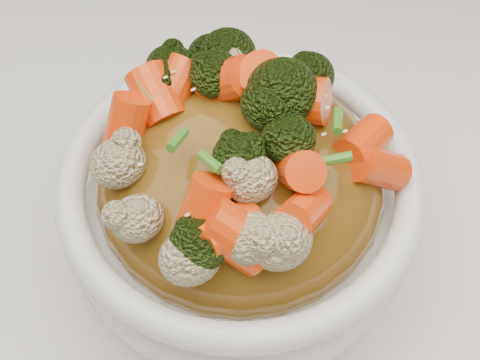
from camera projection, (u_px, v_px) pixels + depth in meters
tablecloth at (308, 313)px, 0.44m from camera, size 1.20×0.80×0.04m
bowl at (240, 210)px, 0.42m from camera, size 0.28×0.28×0.08m
sauce_base at (240, 183)px, 0.39m from camera, size 0.22×0.22×0.09m
carrots at (240, 114)px, 0.34m from camera, size 0.22×0.22×0.05m
broccoli at (240, 115)px, 0.34m from camera, size 0.22×0.22×0.04m
cauliflower at (240, 117)px, 0.35m from camera, size 0.22×0.22×0.04m
scallions at (240, 112)px, 0.34m from camera, size 0.16×0.16×0.02m
sesame_seeds at (240, 112)px, 0.34m from camera, size 0.20×0.20×0.01m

